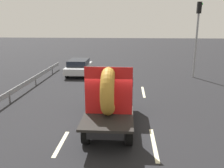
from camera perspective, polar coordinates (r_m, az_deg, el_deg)
The scene contains 9 objects.
ground_plane at distance 11.01m, azimuth 0.15°, elevation -10.37°, with size 120.00×120.00×0.00m, color black.
flatbed_truck at distance 11.25m, azimuth -0.11°, elevation -1.64°, with size 2.02×5.24×2.98m.
distant_sedan at distance 21.68m, azimuth -7.96°, elevation 4.18°, with size 1.81×4.23×1.38m.
traffic_light at distance 21.21m, azimuth 19.78°, elevation 12.15°, with size 0.42×0.36×6.20m.
guardrail at distance 17.10m, azimuth -20.40°, elevation -0.19°, with size 0.10×16.34×0.71m.
lane_dash_left_near at distance 9.90m, azimuth -12.11°, elevation -13.77°, with size 2.06×0.16×0.01m, color beige.
lane_dash_left_far at distance 17.30m, azimuth -4.85°, elevation -0.94°, with size 2.55×0.16×0.01m, color beige.
lane_dash_right_near at distance 9.78m, azimuth 10.05°, elevation -14.01°, with size 2.64×0.16×0.01m, color beige.
lane_dash_right_far at distance 16.43m, azimuth 7.51°, elevation -1.87°, with size 2.57×0.16×0.01m, color beige.
Camera 1 is at (0.65, -9.94, 4.68)m, focal length 38.11 mm.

